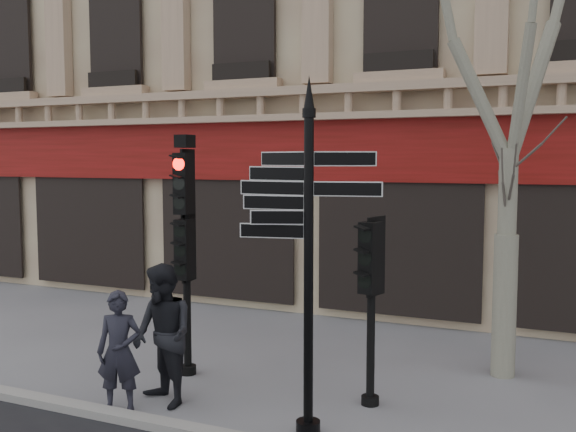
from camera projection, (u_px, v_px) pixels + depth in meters
name	position (u px, v px, depth m)	size (l,w,h in m)	color
ground	(308.00, 408.00, 8.82)	(80.00, 80.00, 0.00)	slate
fingerpost	(309.00, 197.00, 7.72)	(1.90, 1.90, 4.41)	black
traffic_signal_main	(186.00, 225.00, 10.01)	(0.44, 0.33, 3.79)	black
traffic_signal_secondary	(372.00, 278.00, 8.79)	(0.49, 0.41, 2.57)	black
pedestrian_a	(119.00, 351.00, 8.66)	(0.60, 0.40, 1.65)	black
pedestrian_b	(163.00, 335.00, 8.86)	(0.96, 0.75, 1.98)	black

